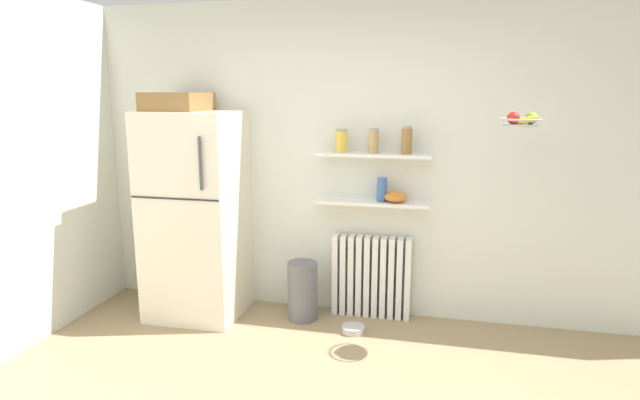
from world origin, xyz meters
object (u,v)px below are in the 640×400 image
(pet_food_bowl, at_px, (353,329))
(storage_jar_2, at_px, (407,140))
(storage_jar_0, at_px, (341,141))
(hanging_fruit_basket, at_px, (522,120))
(refrigerator, at_px, (195,211))
(radiator, at_px, (371,277))
(trash_bin, at_px, (302,291))
(shelf_bowl, at_px, (395,197))
(storage_jar_1, at_px, (374,141))
(vase, at_px, (382,190))

(pet_food_bowl, bearing_deg, storage_jar_2, 42.84)
(storage_jar_0, distance_m, hanging_fruit_basket, 1.36)
(refrigerator, bearing_deg, hanging_fruit_basket, -2.46)
(radiator, height_order, pet_food_bowl, radiator)
(hanging_fruit_basket, bearing_deg, trash_bin, 173.86)
(radiator, distance_m, storage_jar_0, 1.17)
(refrigerator, distance_m, shelf_bowl, 1.66)
(pet_food_bowl, distance_m, hanging_fruit_basket, 2.01)
(storage_jar_1, distance_m, vase, 0.40)
(refrigerator, relative_size, radiator, 2.70)
(vase, height_order, shelf_bowl, vase)
(storage_jar_1, xyz_separation_m, vase, (0.07, 0.00, -0.39))
(storage_jar_0, bearing_deg, refrigerator, -169.02)
(hanging_fruit_basket, bearing_deg, storage_jar_2, 156.74)
(storage_jar_1, height_order, hanging_fruit_basket, hanging_fruit_basket)
(storage_jar_1, xyz_separation_m, trash_bin, (-0.55, -0.17, -1.24))
(radiator, xyz_separation_m, storage_jar_2, (0.26, -0.03, 1.15))
(storage_jar_1, bearing_deg, storage_jar_2, 0.00)
(storage_jar_2, bearing_deg, storage_jar_0, -180.00)
(vase, height_order, trash_bin, vase)
(storage_jar_0, height_order, trash_bin, storage_jar_0)
(shelf_bowl, xyz_separation_m, trash_bin, (-0.73, -0.17, -0.80))
(storage_jar_2, distance_m, pet_food_bowl, 1.55)
(radiator, relative_size, storage_jar_1, 3.51)
(pet_food_bowl, xyz_separation_m, hanging_fruit_basket, (1.14, -0.01, 1.66))
(storage_jar_2, xyz_separation_m, trash_bin, (-0.81, -0.17, -1.25))
(storage_jar_0, relative_size, hanging_fruit_basket, 0.67)
(pet_food_bowl, height_order, hanging_fruit_basket, hanging_fruit_basket)
(storage_jar_2, relative_size, vase, 1.12)
(storage_jar_2, relative_size, hanging_fruit_basket, 0.77)
(radiator, height_order, trash_bin, radiator)
(shelf_bowl, relative_size, hanging_fruit_basket, 0.67)
(pet_food_bowl, bearing_deg, storage_jar_1, 74.48)
(storage_jar_1, relative_size, vase, 1.01)
(storage_jar_0, height_order, shelf_bowl, storage_jar_0)
(storage_jar_1, bearing_deg, trash_bin, -163.02)
(storage_jar_1, relative_size, storage_jar_2, 0.90)
(trash_bin, bearing_deg, pet_food_bowl, -19.00)
(radiator, bearing_deg, storage_jar_1, -90.00)
(radiator, bearing_deg, shelf_bowl, -9.23)
(storage_jar_1, height_order, storage_jar_2, storage_jar_2)
(vase, distance_m, trash_bin, 1.07)
(storage_jar_2, bearing_deg, hanging_fruit_basket, -23.26)
(storage_jar_2, distance_m, hanging_fruit_basket, 0.88)
(storage_jar_2, distance_m, shelf_bowl, 0.46)
(storage_jar_0, height_order, storage_jar_2, storage_jar_2)
(trash_bin, relative_size, pet_food_bowl, 2.68)
(refrigerator, relative_size, shelf_bowl, 9.90)
(shelf_bowl, height_order, hanging_fruit_basket, hanging_fruit_basket)
(radiator, xyz_separation_m, shelf_bowl, (0.18, -0.03, 0.70))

